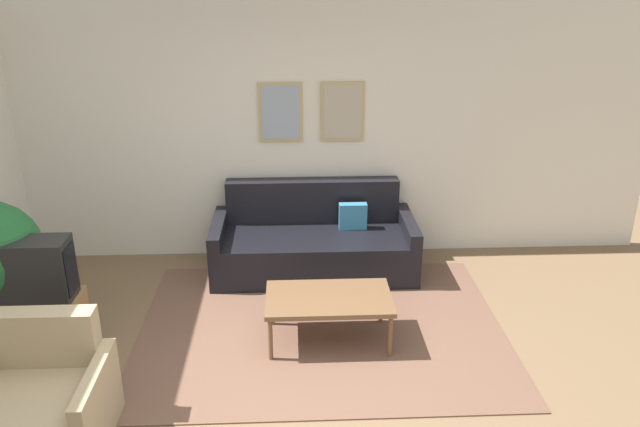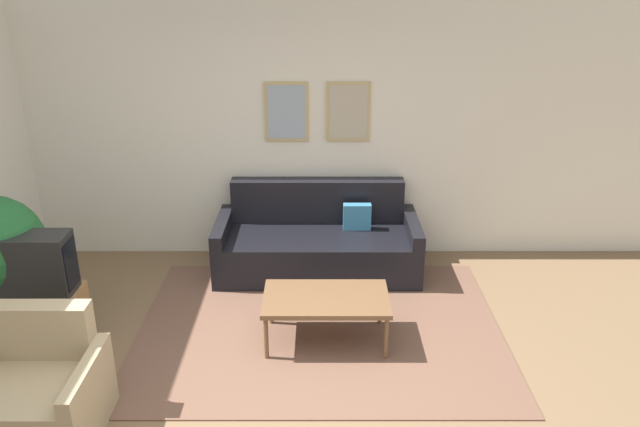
{
  "view_description": "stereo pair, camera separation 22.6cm",
  "coord_description": "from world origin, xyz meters",
  "views": [
    {
      "loc": [
        0.23,
        -3.41,
        2.9
      ],
      "look_at": [
        0.47,
        1.77,
        0.85
      ],
      "focal_mm": 35.0,
      "sensor_mm": 36.0,
      "label": 1
    },
    {
      "loc": [
        0.46,
        -3.42,
        2.9
      ],
      "look_at": [
        0.47,
        1.77,
        0.85
      ],
      "focal_mm": 35.0,
      "sensor_mm": 36.0,
      "label": 2
    }
  ],
  "objects": [
    {
      "name": "tv",
      "position": [
        -1.79,
        0.86,
        0.79
      ],
      "size": [
        0.71,
        0.28,
        0.48
      ],
      "color": "black",
      "rests_on": "tv_stand"
    },
    {
      "name": "potted_plant_by_window",
      "position": [
        -2.06,
        1.69,
        0.4
      ],
      "size": [
        0.4,
        0.4,
        0.7
      ],
      "color": "beige",
      "rests_on": "ground_plane"
    },
    {
      "name": "wall_back",
      "position": [
        0.01,
        2.82,
        1.35
      ],
      "size": [
        8.0,
        0.09,
        2.7
      ],
      "color": "beige",
      "rests_on": "ground_plane"
    },
    {
      "name": "coffee_table",
      "position": [
        0.51,
        1.03,
        0.38
      ],
      "size": [
        1.02,
        0.6,
        0.42
      ],
      "color": "brown",
      "rests_on": "ground_plane"
    },
    {
      "name": "tv_stand",
      "position": [
        -1.79,
        0.86,
        0.28
      ],
      "size": [
        0.75,
        0.41,
        0.55
      ],
      "color": "olive",
      "rests_on": "ground_plane"
    },
    {
      "name": "area_rug",
      "position": [
        0.46,
        1.22,
        0.01
      ],
      "size": [
        3.09,
        2.37,
        0.01
      ],
      "color": "brown",
      "rests_on": "ground_plane"
    },
    {
      "name": "armchair",
      "position": [
        -1.4,
        -0.07,
        0.28
      ],
      "size": [
        0.82,
        0.76,
        0.82
      ],
      "rotation": [
        0.0,
        0.0,
        0.08
      ],
      "color": "tan",
      "rests_on": "ground_plane"
    },
    {
      "name": "couch",
      "position": [
        0.44,
        2.36,
        0.3
      ],
      "size": [
        2.02,
        0.9,
        0.87
      ],
      "color": "black",
      "rests_on": "ground_plane"
    },
    {
      "name": "ground_plane",
      "position": [
        0.0,
        0.0,
        0.0
      ],
      "size": [
        16.0,
        16.0,
        0.0
      ],
      "primitive_type": "plane",
      "color": "brown"
    }
  ]
}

